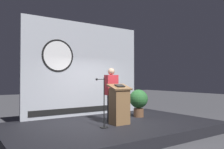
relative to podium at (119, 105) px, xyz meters
name	(u,v)px	position (x,y,z in m)	size (l,w,h in m)	color
ground_plane	(113,133)	(-0.05, 0.28, -0.89)	(40.00, 40.00, 0.00)	#4C4C51
stage_platform	(113,128)	(-0.05, 0.28, -0.74)	(6.40, 4.00, 0.30)	black
banner_display	(85,69)	(-0.08, 2.13, 1.15)	(4.69, 0.12, 3.48)	#B2B7C1
podium	(119,105)	(0.00, 0.00, 0.00)	(0.64, 0.49, 1.22)	olive
speaker_person	(111,94)	(0.03, 0.48, 0.29)	(0.40, 0.26, 1.71)	black
microphone_stand	(103,110)	(-0.64, -0.09, -0.09)	(0.24, 0.57, 1.41)	black
potted_plant	(139,100)	(1.37, 0.71, 0.01)	(0.67, 0.67, 0.98)	brown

